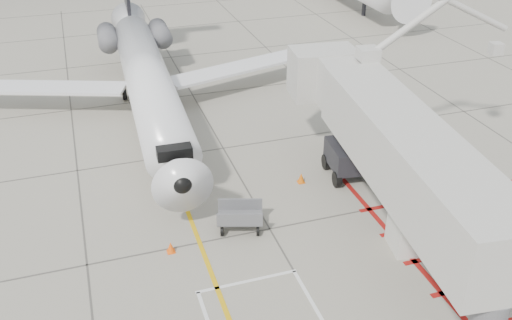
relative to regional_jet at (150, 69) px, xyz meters
name	(u,v)px	position (x,y,z in m)	size (l,w,h in m)	color
ground_plane	(303,287)	(3.24, -15.61, -3.82)	(260.00, 260.00, 0.00)	gray
regional_jet	(150,69)	(0.00, 0.00, 0.00)	(23.13, 29.17, 7.64)	white
jet_bridge	(408,170)	(8.05, -14.43, -0.01)	(9.02, 19.05, 7.62)	beige
baggage_cart	(240,217)	(1.98, -11.16, -3.19)	(2.01, 1.27, 1.27)	#5B5C60
ground_power_unit	(424,225)	(9.05, -14.76, -2.75)	(2.72, 1.59, 2.15)	silver
cone_nose	(171,247)	(-1.29, -11.83, -3.57)	(0.36, 0.36, 0.50)	#FF580D
cone_side	(301,178)	(6.07, -8.34, -3.56)	(0.38, 0.38, 0.52)	#E1610B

